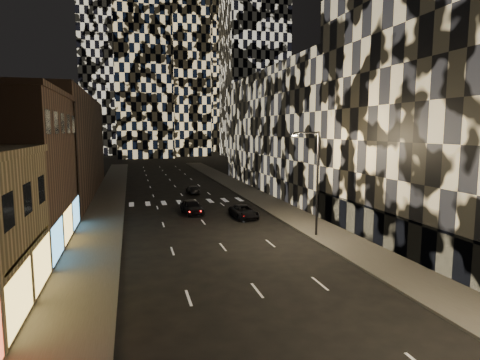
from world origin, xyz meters
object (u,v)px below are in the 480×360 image
car_dark_oncoming (193,190)px  car_dark_rightlane (244,212)px  car_dark_midlane (192,207)px  streetlight_far (315,176)px

car_dark_oncoming → car_dark_rightlane: size_ratio=0.85×
car_dark_midlane → car_dark_rightlane: size_ratio=0.96×
car_dark_oncoming → car_dark_midlane: bearing=80.9°
car_dark_midlane → car_dark_oncoming: bearing=72.9°
streetlight_far → car_dark_midlane: bearing=125.6°
car_dark_oncoming → streetlight_far: bearing=104.1°
streetlight_far → car_dark_rightlane: size_ratio=1.85×
car_dark_rightlane → car_dark_midlane: bearing=141.9°
streetlight_far → car_dark_midlane: 15.90m
streetlight_far → car_dark_midlane: size_ratio=1.94×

